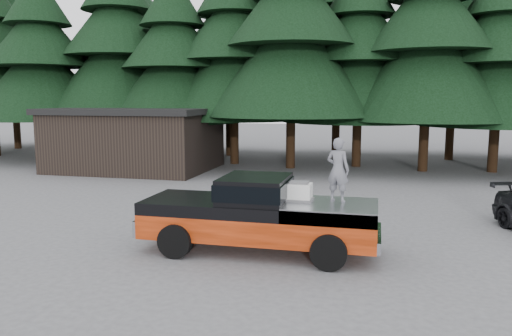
% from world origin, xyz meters
% --- Properties ---
extents(ground, '(120.00, 120.00, 0.00)m').
position_xyz_m(ground, '(0.00, 0.00, 0.00)').
color(ground, '#4D4E50').
rests_on(ground, ground).
extents(pickup_truck, '(6.00, 2.04, 1.33)m').
position_xyz_m(pickup_truck, '(0.81, -0.57, 0.67)').
color(pickup_truck, '#C73E15').
rests_on(pickup_truck, ground).
extents(truck_cab, '(1.66, 1.90, 0.59)m').
position_xyz_m(truck_cab, '(0.71, -0.57, 1.62)').
color(truck_cab, black).
rests_on(truck_cab, pickup_truck).
extents(air_compressor, '(0.61, 0.51, 0.41)m').
position_xyz_m(air_compressor, '(1.80, -0.42, 1.54)').
color(air_compressor, silver).
rests_on(air_compressor, pickup_truck).
extents(man_on_bed, '(0.67, 0.54, 1.58)m').
position_xyz_m(man_on_bed, '(2.72, -0.28, 2.12)').
color(man_on_bed, slate).
rests_on(man_on_bed, pickup_truck).
extents(utility_building, '(8.40, 6.40, 3.30)m').
position_xyz_m(utility_building, '(-9.00, 12.00, 1.67)').
color(utility_building, black).
rests_on(utility_building, ground).
extents(treeline, '(60.15, 16.05, 17.50)m').
position_xyz_m(treeline, '(0.42, 17.20, 7.72)').
color(treeline, black).
rests_on(treeline, ground).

